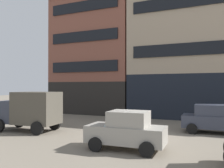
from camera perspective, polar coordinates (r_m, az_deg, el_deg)
The scene contains 8 objects.
ground_plane at distance 14.32m, azimuth 6.12°, elevation -12.63°, with size 120.00×120.00×0.00m, color slate.
building_far_left at distance 27.45m, azimuth -3.95°, elevation 7.32°, with size 9.73×5.82×13.41m.
building_center_left at distance 24.48m, azimuth 16.04°, elevation 7.74°, with size 9.77×5.82×12.94m.
delivery_truck_near at distance 16.87m, azimuth -19.21°, elevation -5.87°, with size 4.47×2.42×2.62m.
sedan_dark at distance 11.45m, azimuth 3.50°, elevation -11.05°, with size 3.77×1.99×1.83m.
sedan_parked_curb at distance 16.61m, azimuth 22.88°, elevation -7.71°, with size 3.73×1.91×1.83m.
pedestrian_officer at distance 23.15m, azimuth -17.09°, elevation -5.51°, with size 0.37×0.37×1.79m.
fire_hydrant_curbside at distance 20.24m, azimuth 7.03°, elevation -7.83°, with size 0.24×0.24×0.83m.
Camera 1 is at (4.35, -13.31, 3.01)m, focal length 38.08 mm.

